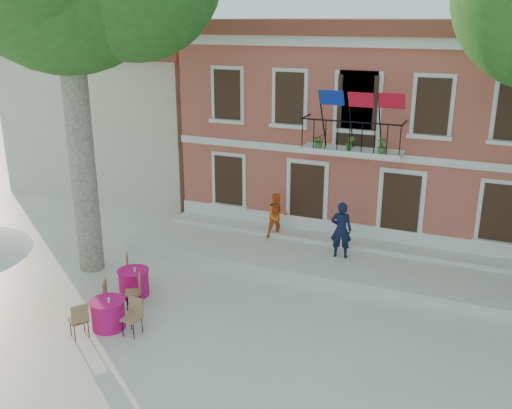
% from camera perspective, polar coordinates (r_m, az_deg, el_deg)
% --- Properties ---
extents(ground, '(90.00, 90.00, 0.00)m').
position_cam_1_polar(ground, '(15.52, -3.62, -11.01)').
color(ground, beige).
rests_on(ground, ground).
extents(main_building, '(13.50, 9.59, 7.50)m').
position_cam_1_polar(main_building, '(22.74, 12.35, 8.24)').
color(main_building, '#C65047').
rests_on(main_building, ground).
extents(neighbor_west, '(9.40, 9.40, 6.40)m').
position_cam_1_polar(neighbor_west, '(28.22, -11.08, 9.05)').
color(neighbor_west, beige).
rests_on(neighbor_west, ground).
extents(terrace, '(14.00, 3.40, 0.30)m').
position_cam_1_polar(terrace, '(18.52, 8.15, -5.57)').
color(terrace, silver).
rests_on(terrace, ground).
extents(pedestrian_navy, '(0.72, 0.53, 1.82)m').
position_cam_1_polar(pedestrian_navy, '(18.11, 8.51, -2.52)').
color(pedestrian_navy, black).
rests_on(pedestrian_navy, terrace).
extents(pedestrian_orange, '(0.98, 0.95, 1.58)m').
position_cam_1_polar(pedestrian_orange, '(19.52, 2.12, -1.15)').
color(pedestrian_orange, orange).
rests_on(pedestrian_orange, terrace).
extents(cafe_table_1, '(1.67, 1.87, 0.95)m').
position_cam_1_polar(cafe_table_1, '(15.21, -14.58, -10.43)').
color(cafe_table_1, '#DD1454').
rests_on(cafe_table_1, ground).
extents(cafe_table_3, '(1.41, 1.83, 0.95)m').
position_cam_1_polar(cafe_table_3, '(16.71, -12.12, -7.53)').
color(cafe_table_3, '#DD1454').
rests_on(cafe_table_3, ground).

